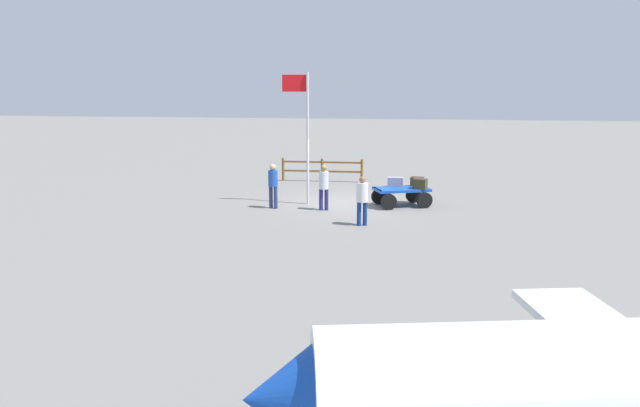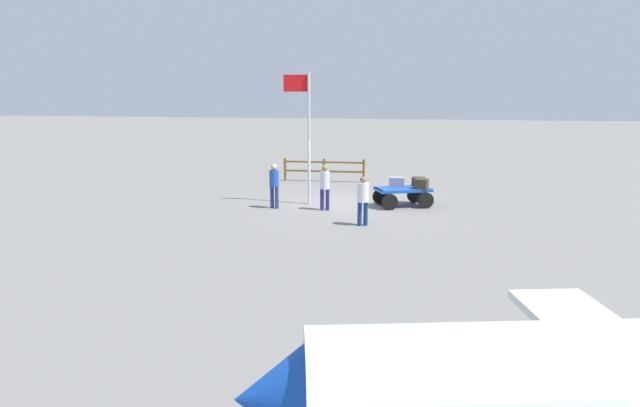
% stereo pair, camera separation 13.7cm
% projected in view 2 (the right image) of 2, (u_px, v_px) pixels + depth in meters
% --- Properties ---
extents(ground_plane, '(120.00, 120.00, 0.00)m').
position_uv_depth(ground_plane, '(345.00, 203.00, 22.72)').
color(ground_plane, slate).
extents(luggage_cart, '(2.31, 1.89, 0.69)m').
position_uv_depth(luggage_cart, '(402.00, 193.00, 22.07)').
color(luggage_cart, '#174AB7').
rests_on(luggage_cart, ground).
extents(suitcase_maroon, '(0.57, 0.51, 0.37)m').
position_uv_depth(suitcase_maroon, '(421.00, 184.00, 21.82)').
color(suitcase_maroon, '#35321B').
rests_on(suitcase_maroon, luggage_cart).
extents(suitcase_grey, '(0.58, 0.35, 0.35)m').
position_uv_depth(suitcase_grey, '(397.00, 182.00, 22.35)').
color(suitcase_grey, gray).
rests_on(suitcase_grey, luggage_cart).
extents(suitcase_navy, '(0.52, 0.44, 0.33)m').
position_uv_depth(suitcase_navy, '(418.00, 181.00, 22.55)').
color(suitcase_navy, '#412D25').
rests_on(suitcase_navy, luggage_cart).
extents(worker_lead, '(0.48, 0.48, 1.61)m').
position_uv_depth(worker_lead, '(363.00, 197.00, 18.91)').
color(worker_lead, navy).
rests_on(worker_lead, ground).
extents(worker_trailing, '(0.36, 0.36, 1.65)m').
position_uv_depth(worker_trailing, '(325.00, 184.00, 21.29)').
color(worker_trailing, navy).
rests_on(worker_trailing, ground).
extents(worker_supervisor, '(0.43, 0.43, 1.65)m').
position_uv_depth(worker_supervisor, '(274.00, 182.00, 21.63)').
color(worker_supervisor, navy).
rests_on(worker_supervisor, ground).
extents(airplane_near, '(8.32, 5.36, 3.15)m').
position_uv_depth(airplane_near, '(617.00, 388.00, 6.41)').
color(airplane_near, white).
rests_on(airplane_near, ground).
extents(flagpole, '(1.00, 0.12, 4.96)m').
position_uv_depth(flagpole, '(306.00, 125.00, 22.03)').
color(flagpole, silver).
rests_on(flagpole, ground).
extents(wooden_fence, '(3.88, 0.17, 1.09)m').
position_uv_depth(wooden_fence, '(324.00, 168.00, 27.79)').
color(wooden_fence, brown).
rests_on(wooden_fence, ground).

